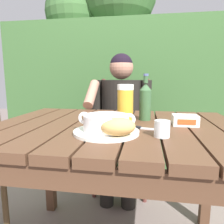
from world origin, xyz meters
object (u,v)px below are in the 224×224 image
object	(u,v)px
beer_bottle	(145,101)
butter_tub	(185,120)
serving_plate	(106,132)
water_glass_small	(162,129)
bread_roll	(118,127)
beer_glass	(125,104)
chair_near_diner	(123,134)
person_eating	(120,115)
soup_bowl	(106,122)
table_knife	(140,128)

from	to	relation	value
beer_bottle	butter_tub	distance (m)	0.22
serving_plate	water_glass_small	xyz separation A→B (m)	(0.22, -0.02, 0.03)
bread_roll	beer_glass	world-z (taller)	beer_glass
chair_near_diner	beer_bottle	distance (m)	0.87
bread_roll	person_eating	bearing A→B (deg)	96.63
soup_bowl	beer_bottle	world-z (taller)	beer_bottle
serving_plate	table_knife	distance (m)	0.16
beer_glass	table_knife	world-z (taller)	beer_glass
butter_tub	beer_bottle	bearing A→B (deg)	153.04
chair_near_diner	water_glass_small	xyz separation A→B (m)	(0.26, -1.06, 0.32)
bread_roll	beer_glass	xyz separation A→B (m)	(-0.00, 0.28, 0.05)
beer_glass	water_glass_small	distance (m)	0.29
person_eating	water_glass_small	world-z (taller)	person_eating
soup_bowl	beer_bottle	distance (m)	0.33
table_knife	butter_tub	bearing A→B (deg)	26.67
serving_plate	soup_bowl	world-z (taller)	soup_bowl
serving_plate	beer_glass	world-z (taller)	beer_glass
beer_bottle	beer_glass	bearing A→B (deg)	-140.65
beer_bottle	water_glass_small	xyz separation A→B (m)	(0.07, -0.31, -0.07)
bread_roll	table_knife	xyz separation A→B (m)	(0.08, 0.16, -0.04)
person_eating	butter_tub	distance (m)	0.75
beer_bottle	bread_roll	bearing A→B (deg)	-104.82
serving_plate	water_glass_small	distance (m)	0.22
beer_bottle	butter_tub	xyz separation A→B (m)	(0.19, -0.09, -0.08)
serving_plate	beer_bottle	size ratio (longest dim) A/B	1.09
beer_bottle	chair_near_diner	bearing A→B (deg)	104.72
table_knife	person_eating	bearing A→B (deg)	103.73
serving_plate	beer_bottle	bearing A→B (deg)	62.76
bread_roll	beer_glass	bearing A→B (deg)	90.37
water_glass_small	butter_tub	distance (m)	0.25
serving_plate	table_knife	bearing A→B (deg)	35.74
water_glass_small	chair_near_diner	bearing A→B (deg)	103.91
person_eating	serving_plate	xyz separation A→B (m)	(0.05, -0.84, 0.08)
serving_plate	beer_bottle	world-z (taller)	beer_bottle
person_eating	beer_bottle	bearing A→B (deg)	-69.92
soup_bowl	beer_glass	xyz separation A→B (m)	(0.05, 0.21, 0.05)
chair_near_diner	beer_glass	size ratio (longest dim) A/B	5.21
person_eating	butter_tub	xyz separation A→B (m)	(0.38, -0.64, 0.10)
serving_plate	bread_roll	xyz separation A→B (m)	(0.06, -0.07, 0.04)
chair_near_diner	table_knife	world-z (taller)	chair_near_diner
soup_bowl	bread_roll	distance (m)	0.09
person_eating	butter_tub	bearing A→B (deg)	-58.96
chair_near_diner	beer_glass	world-z (taller)	chair_near_diner
table_knife	water_glass_small	bearing A→B (deg)	-53.36
bread_roll	beer_bottle	world-z (taller)	beer_bottle
beer_glass	beer_bottle	size ratio (longest dim) A/B	0.78
soup_bowl	beer_glass	world-z (taller)	beer_glass
chair_near_diner	soup_bowl	size ratio (longest dim) A/B	4.24
bread_roll	chair_near_diner	bearing A→B (deg)	95.27
chair_near_diner	serving_plate	distance (m)	1.08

